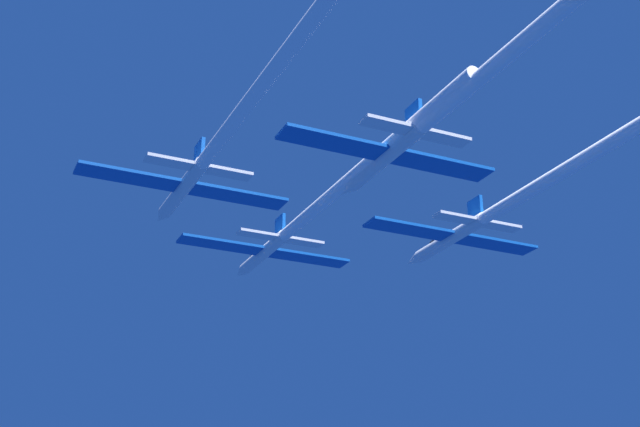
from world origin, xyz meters
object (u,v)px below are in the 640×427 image
Objects in this scene: jet_right_wing at (528,192)px; jet_lead at (308,214)px; jet_slot at (486,72)px; jet_left_wing at (227,131)px.

jet_lead is at bearing 134.38° from jet_right_wing.
jet_lead reaches higher than jet_right_wing.
jet_right_wing is at bearing 44.80° from jet_slot.
jet_right_wing is 22.00m from jet_slot.
jet_lead is at bearing 90.58° from jet_slot.
jet_lead is 20.23m from jet_left_wing.
jet_left_wing reaches higher than jet_slot.
jet_lead is at bearing 45.87° from jet_left_wing.
jet_left_wing is at bearing 176.63° from jet_right_wing.
jet_lead is 0.99× the size of jet_left_wing.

